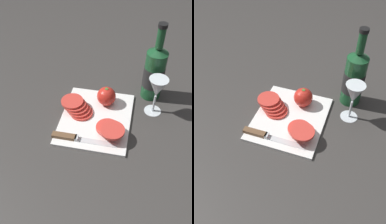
% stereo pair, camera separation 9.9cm
% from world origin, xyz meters
% --- Properties ---
extents(ground_plane, '(3.00, 3.00, 0.00)m').
position_xyz_m(ground_plane, '(0.00, 0.00, 0.00)').
color(ground_plane, '#383533').
extents(cutting_board, '(0.32, 0.27, 0.01)m').
position_xyz_m(cutting_board, '(0.05, -0.01, 0.01)').
color(cutting_board, white).
rests_on(cutting_board, ground_plane).
extents(wine_bottle, '(0.08, 0.08, 0.32)m').
position_xyz_m(wine_bottle, '(-0.14, 0.18, 0.12)').
color(wine_bottle, '#194C28').
rests_on(wine_bottle, ground_plane).
extents(wine_glass, '(0.07, 0.07, 0.16)m').
position_xyz_m(wine_glass, '(-0.04, 0.20, 0.11)').
color(wine_glass, silver).
rests_on(wine_glass, ground_plane).
extents(whole_tomato, '(0.08, 0.08, 0.08)m').
position_xyz_m(whole_tomato, '(-0.04, 0.01, 0.05)').
color(whole_tomato, red).
rests_on(whole_tomato, cutting_board).
extents(knife, '(0.02, 0.24, 0.01)m').
position_xyz_m(knife, '(0.17, -0.08, 0.02)').
color(knife, silver).
rests_on(knife, cutting_board).
extents(tomato_slice_stack_near, '(0.13, 0.11, 0.04)m').
position_xyz_m(tomato_slice_stack_near, '(0.11, 0.05, 0.03)').
color(tomato_slice_stack_near, '#D63D33').
rests_on(tomato_slice_stack_near, cutting_board).
extents(tomato_slice_stack_far, '(0.11, 0.13, 0.04)m').
position_xyz_m(tomato_slice_stack_far, '(0.03, -0.09, 0.03)').
color(tomato_slice_stack_far, '#D63D33').
rests_on(tomato_slice_stack_far, cutting_board).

